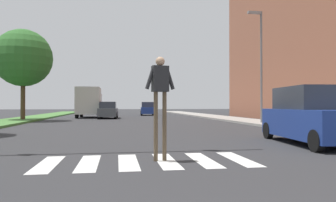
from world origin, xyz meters
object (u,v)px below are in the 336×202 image
Objects in this scene: pedestrian_performer at (160,91)px; suv_crossing at (312,117)px; street_lamp_right at (260,57)px; sedan_midblock at (108,111)px; sedan_distant at (148,109)px; truck_box_delivery at (89,102)px; tree_far at (23,58)px.

pedestrian_performer reaches higher than suv_crossing.
sedan_midblock is at bearing 131.55° from street_lamp_right.
sedan_distant is 0.69× the size of truck_box_delivery.
pedestrian_performer reaches higher than sedan_distant.
suv_crossing reaches higher than sedan_midblock.
tree_far is at bearing -131.20° from sedan_distant.
tree_far is at bearing 156.31° from street_lamp_right.
truck_box_delivery is (4.77, 6.81, -3.54)m from tree_far.
street_lamp_right reaches higher than pedestrian_performer.
tree_far reaches higher than sedan_midblock.
sedan_midblock is (6.78, 4.18, -4.42)m from tree_far.
tree_far is 1.72× the size of sedan_distant.
suv_crossing is 23.25m from sedan_midblock.
sedan_midblock is 1.05× the size of sedan_distant.
sedan_distant is 9.28m from truck_box_delivery.
tree_far is at bearing -148.33° from sedan_midblock.
pedestrian_performer is (-8.51, -12.82, -2.93)m from street_lamp_right.
tree_far is at bearing -125.00° from truck_box_delivery.
tree_far is 18.74m from street_lamp_right.
tree_far is at bearing 113.01° from pedestrian_performer.
tree_far is 1.55× the size of suv_crossing.
pedestrian_performer is at bearing -85.66° from sedan_midblock.
sedan_distant reaches higher than sedan_midblock.
pedestrian_performer is at bearing -155.87° from suv_crossing.
sedan_midblock is at bearing 94.34° from pedestrian_performer.
suv_crossing is at bearing -84.94° from sedan_distant.
tree_far is at bearing 128.61° from suv_crossing.
tree_far is 1.19× the size of truck_box_delivery.
tree_far reaches higher than sedan_distant.
tree_far is 9.11m from sedan_midblock.
sedan_distant is (2.86, 33.48, -0.88)m from pedestrian_performer.
street_lamp_right is at bearing -49.17° from truck_box_delivery.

